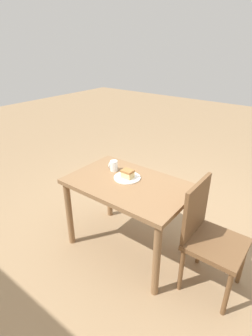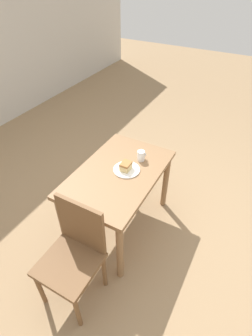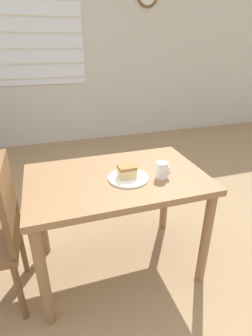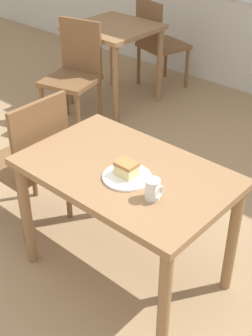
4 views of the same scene
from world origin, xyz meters
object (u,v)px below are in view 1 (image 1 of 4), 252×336
Objects in this scene: dining_table_near at (128,193)px; coffee_mug at (114,166)px; chair_near_window at (208,234)px; cake_slice at (128,174)px; plate at (127,178)px.

dining_table_near is 10.74× the size of coffee_mug.
cake_slice is at bearing 89.36° from chair_near_window.
coffee_mug is at bearing -21.80° from dining_table_near.
coffee_mug is (0.26, -0.10, 0.16)m from dining_table_near.
plate is 2.40× the size of coffee_mug.
dining_table_near is 10.56× the size of cake_slice.
dining_table_near is at bearing 135.52° from plate.
coffee_mug is at bearing -13.69° from cake_slice.
chair_near_window is 3.81× the size of plate.
chair_near_window is 9.12× the size of coffee_mug.
coffee_mug is at bearing 86.62° from chair_near_window.
coffee_mug reaches higher than plate.
plate is (0.80, -0.01, 0.23)m from chair_near_window.
plate reaches higher than dining_table_near.
cake_slice reaches higher than plate.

